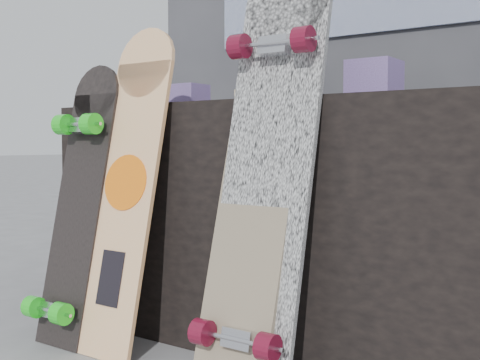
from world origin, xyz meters
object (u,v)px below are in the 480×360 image
Objects in this scene: vendor_table at (286,221)px; longboard_celtic at (257,185)px; longboard_geisha at (128,178)px; skateboard_dark at (77,199)px; longboard_cascadia at (268,156)px.

vendor_table is 1.54× the size of longboard_celtic.
longboard_geisha is 1.12× the size of skateboard_dark.
skateboard_dark is (-0.20, -0.04, -0.07)m from longboard_geisha.
longboard_geisha is at bearing -177.97° from longboard_cascadia.
skateboard_dark is at bearing -175.74° from longboard_celtic.
skateboard_dark is at bearing -168.77° from longboard_geisha.
longboard_celtic is at bearing -167.12° from longboard_cascadia.
longboard_geisha is at bearing -132.45° from vendor_table.
longboard_cascadia is (0.52, 0.02, 0.08)m from longboard_geisha.
skateboard_dark is at bearing -142.33° from vendor_table.
vendor_table is 0.71m from skateboard_dark.
skateboard_dark is (-0.69, -0.05, -0.07)m from longboard_celtic.
longboard_cascadia is at bearing 2.03° from longboard_geisha.
longboard_cascadia is at bearing -66.88° from vendor_table.
longboard_geisha is at bearing -178.66° from longboard_celtic.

